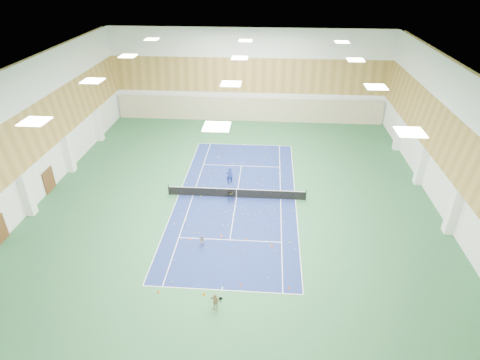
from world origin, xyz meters
name	(u,v)px	position (x,y,z in m)	size (l,w,h in m)	color
ground	(236,197)	(0.00, 0.00, 0.00)	(40.00, 40.00, 0.00)	#285F37
room_shell	(236,138)	(0.00, 0.00, 6.00)	(36.00, 40.00, 12.00)	white
wood_cladding	(236,116)	(0.00, 0.00, 8.00)	(36.00, 40.00, 8.00)	#AC8340
ceiling_light_grid	(236,69)	(0.00, 0.00, 11.92)	(21.40, 25.40, 0.06)	white
court_surface	(236,197)	(0.00, 0.00, 0.01)	(10.97, 23.77, 0.01)	navy
tennis_balls_scatter	(236,197)	(0.00, 0.00, 0.05)	(10.57, 22.77, 0.07)	#C7DF26
tennis_net	(236,192)	(0.00, 0.00, 0.55)	(12.80, 0.10, 1.10)	black
back_curtain	(249,110)	(0.00, 19.75, 1.60)	(35.40, 0.16, 3.20)	#C6B793
door_left_b	(49,180)	(-17.92, 0.00, 1.10)	(0.08, 1.80, 2.20)	#593319
coach	(230,175)	(-0.90, 2.61, 0.90)	(0.66, 0.43, 1.80)	navy
child_court	(202,241)	(-2.04, -7.36, 0.53)	(0.51, 0.40, 1.06)	gray
child_apron	(215,301)	(-0.24, -13.50, 0.63)	(0.74, 0.31, 1.26)	tan
ball_cart	(230,197)	(-0.53, -0.60, 0.43)	(0.49, 0.49, 0.85)	black
cone_svc_a	(190,239)	(-3.16, -6.60, 0.11)	(0.20, 0.20, 0.22)	#EC520C
cone_svc_b	(221,235)	(-0.74, -5.97, 0.12)	(0.21, 0.21, 0.23)	#FF570D
cone_svc_c	(246,239)	(1.27, -6.27, 0.10)	(0.19, 0.19, 0.21)	#E1580B
cone_svc_d	(272,245)	(3.34, -6.92, 0.12)	(0.23, 0.23, 0.25)	#DA470B
cone_base_a	(158,291)	(-4.24, -12.41, 0.11)	(0.19, 0.19, 0.21)	#DE510B
cone_base_b	(204,293)	(-1.16, -12.39, 0.12)	(0.21, 0.21, 0.24)	orange
cone_base_c	(240,284)	(1.21, -11.34, 0.10)	(0.18, 0.18, 0.19)	#D84B0B
cone_base_d	(289,287)	(4.53, -11.36, 0.10)	(0.18, 0.18, 0.20)	orange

